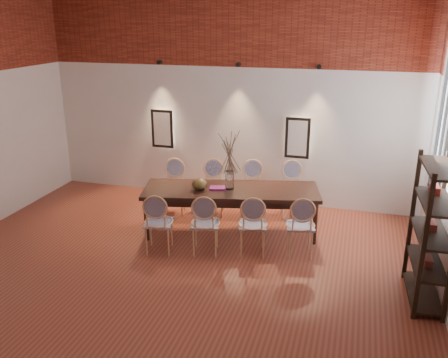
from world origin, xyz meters
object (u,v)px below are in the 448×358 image
(chair_far_a, at_px, (174,188))
(chair_far_d, at_px, (292,191))
(chair_near_c, at_px, (253,224))
(book, at_px, (218,188))
(chair_near_a, at_px, (159,222))
(shelving_rack, at_px, (431,233))
(chair_far_b, at_px, (213,189))
(dining_table, at_px, (231,210))
(chair_near_b, at_px, (205,223))
(bowl, at_px, (200,184))
(chair_near_d, at_px, (300,225))
(vase, at_px, (230,180))
(chair_far_c, at_px, (252,190))

(chair_far_a, bearing_deg, chair_far_d, 180.00)
(chair_near_c, height_order, book, chair_near_c)
(chair_far_a, bearing_deg, chair_near_a, 90.00)
(book, bearing_deg, shelving_rack, -20.63)
(chair_far_a, distance_m, chair_far_b, 0.70)
(chair_far_d, bearing_deg, dining_table, 34.88)
(chair_near_b, height_order, bowl, chair_near_b)
(chair_near_d, xyz_separation_m, shelving_rack, (1.64, -0.73, 0.43))
(chair_near_d, xyz_separation_m, chair_far_a, (-2.36, 0.94, 0.00))
(chair_far_d, bearing_deg, chair_near_d, 90.00)
(chair_near_a, relative_size, vase, 3.13)
(bowl, bearing_deg, chair_far_d, 39.86)
(chair_near_b, bearing_deg, shelving_rack, -20.93)
(vase, bearing_deg, chair_near_c, -49.93)
(chair_far_a, relative_size, chair_far_c, 1.00)
(chair_far_b, bearing_deg, shelving_rack, 138.10)
(bowl, height_order, shelving_rack, shelving_rack)
(dining_table, distance_m, chair_near_c, 0.81)
(dining_table, distance_m, bowl, 0.68)
(shelving_rack, bearing_deg, book, 156.51)
(chair_near_c, distance_m, book, 0.95)
(chair_near_a, bearing_deg, chair_far_d, 34.88)
(chair_near_d, relative_size, chair_far_c, 1.00)
(chair_near_a, relative_size, chair_far_d, 1.00)
(chair_near_c, height_order, chair_near_d, same)
(chair_far_a, relative_size, vase, 3.13)
(vase, distance_m, bowl, 0.48)
(chair_near_c, xyz_separation_m, chair_far_c, (-0.33, 1.42, 0.00))
(chair_far_a, bearing_deg, dining_table, 145.12)
(chair_near_d, bearing_deg, book, 150.37)
(chair_near_a, distance_m, chair_near_b, 0.70)
(chair_near_c, xyz_separation_m, vase, (-0.53, 0.62, 0.43))
(chair_near_c, height_order, chair_far_a, same)
(chair_near_d, height_order, book, chair_near_d)
(chair_near_b, xyz_separation_m, chair_near_c, (0.68, 0.16, 0.00))
(chair_near_a, height_order, chair_far_d, same)
(chair_near_d, relative_size, bowl, 3.92)
(vase, bearing_deg, chair_far_d, 47.38)
(shelving_rack, bearing_deg, bowl, 159.64)
(chair_far_c, bearing_deg, chair_near_d, 115.56)
(chair_far_b, relative_size, shelving_rack, 0.52)
(dining_table, relative_size, chair_near_a, 2.96)
(book, bearing_deg, chair_near_d, -16.55)
(chair_near_b, distance_m, chair_near_c, 0.70)
(dining_table, relative_size, chair_near_b, 2.96)
(chair_near_b, distance_m, shelving_rack, 3.05)
(chair_near_d, bearing_deg, shelving_rack, -37.00)
(chair_far_c, distance_m, book, 0.97)
(dining_table, xyz_separation_m, book, (-0.20, -0.06, 0.39))
(chair_far_a, relative_size, book, 3.62)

